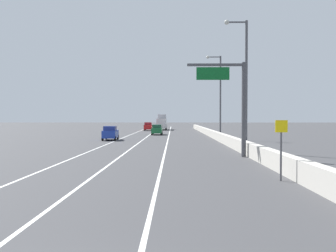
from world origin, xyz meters
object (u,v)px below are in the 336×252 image
overhead_sign_gantry (235,97)px  speed_advisory_sign (281,145)px  lamp_post_right_second (244,77)px  car_red_1 (148,126)px  car_blue_2 (110,133)px  car_green_0 (157,130)px  box_truck (162,123)px  lamp_post_right_third (219,92)px

overhead_sign_gantry → speed_advisory_sign: bearing=-87.7°
speed_advisory_sign → lamp_post_right_second: bearing=85.8°
car_red_1 → speed_advisory_sign: bearing=-80.7°
overhead_sign_gantry → car_blue_2: overhead_sign_gantry is taller
speed_advisory_sign → lamp_post_right_second: (1.13, 15.29, 5.01)m
lamp_post_right_second → overhead_sign_gantry: bearing=-109.9°
car_green_0 → box_truck: box_truck is taller
lamp_post_right_second → box_truck: 60.44m
speed_advisory_sign → box_truck: bearing=96.3°
lamp_post_right_second → speed_advisory_sign: bearing=-94.2°
car_red_1 → box_truck: bearing=64.4°
overhead_sign_gantry → car_red_1: (-10.79, 57.55, -3.73)m
lamp_post_right_third → car_blue_2: bearing=-172.0°
lamp_post_right_second → car_blue_2: size_ratio=2.83×
speed_advisory_sign → lamp_post_right_third: bearing=87.9°
speed_advisory_sign → lamp_post_right_third: (1.25, 34.18, 5.01)m
car_green_0 → car_red_1: bearing=98.3°
overhead_sign_gantry → speed_advisory_sign: (0.44, -10.93, -2.96)m
lamp_post_right_second → box_truck: size_ratio=1.35×
overhead_sign_gantry → lamp_post_right_second: 5.07m
overhead_sign_gantry → car_blue_2: bearing=122.7°
overhead_sign_gantry → car_blue_2: (-13.55, 21.11, -3.76)m
speed_advisory_sign → car_blue_2: size_ratio=0.71×
car_red_1 → box_truck: (3.02, 6.31, 0.81)m
overhead_sign_gantry → lamp_post_right_third: bearing=85.8°
speed_advisory_sign → car_green_0: speed_advisory_sign is taller
car_green_0 → overhead_sign_gantry: bearing=-78.1°
lamp_post_right_second → car_green_0: 34.24m
lamp_post_right_second → car_red_1: lamp_post_right_second is taller
car_green_0 → car_red_1: 21.00m
speed_advisory_sign → car_blue_2: 34.97m
box_truck → speed_advisory_sign: bearing=-83.7°
box_truck → overhead_sign_gantry: bearing=-83.1°
speed_advisory_sign → box_truck: size_ratio=0.34×
box_truck → car_blue_2: bearing=-97.7°
speed_advisory_sign → car_blue_2: bearing=113.6°
car_red_1 → car_green_0: bearing=-81.7°
lamp_post_right_third → car_green_0: bearing=125.0°
overhead_sign_gantry → speed_advisory_sign: overhead_sign_gantry is taller
car_green_0 → car_blue_2: (-5.77, -15.67, 0.04)m
car_red_1 → overhead_sign_gantry: bearing=-79.4°
overhead_sign_gantry → lamp_post_right_second: (1.57, 4.36, 2.05)m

